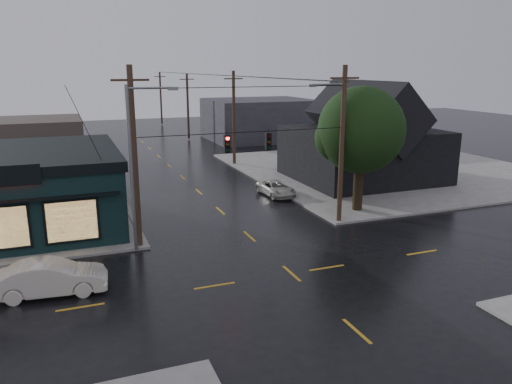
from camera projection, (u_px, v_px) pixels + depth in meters
name	position (u px, v px, depth m)	size (l,w,h in m)	color
ground_plane	(291.00, 273.00, 24.90)	(160.00, 160.00, 0.00)	black
sidewalk_ne	(387.00, 169.00, 49.98)	(28.00, 28.00, 0.15)	slate
ne_building	(364.00, 131.00, 44.44)	(12.60, 11.60, 8.75)	black
corner_tree	(361.00, 131.00, 34.19)	(6.02, 6.02, 8.67)	black
utility_pole_nw	(140.00, 247.00, 28.50)	(2.00, 0.32, 10.15)	black
utility_pole_ne	(339.00, 222.00, 33.06)	(2.00, 0.32, 10.15)	black
utility_pole_far_a	(234.00, 165.00, 52.50)	(2.00, 0.32, 9.65)	black
utility_pole_far_b	(189.00, 140.00, 70.58)	(2.00, 0.32, 9.15)	black
utility_pole_far_c	(162.00, 125.00, 88.66)	(2.00, 0.32, 9.15)	black
span_signal_assembly	(248.00, 142.00, 29.42)	(13.00, 0.48, 1.23)	black
streetlight_nw	(137.00, 252.00, 27.76)	(5.40, 0.30, 9.15)	slate
streetlight_ne	(340.00, 219.00, 33.86)	(5.40, 0.30, 9.15)	slate
bg_building_west	(26.00, 139.00, 55.63)	(12.00, 10.00, 4.40)	#3F352E
bg_building_east	(259.00, 119.00, 70.51)	(14.00, 12.00, 5.60)	#2C2C31
sedan_cream	(51.00, 278.00, 22.43)	(1.70, 4.87, 1.60)	beige
suv_silver	(276.00, 188.00, 39.82)	(1.94, 4.21, 1.17)	#B5B1A7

